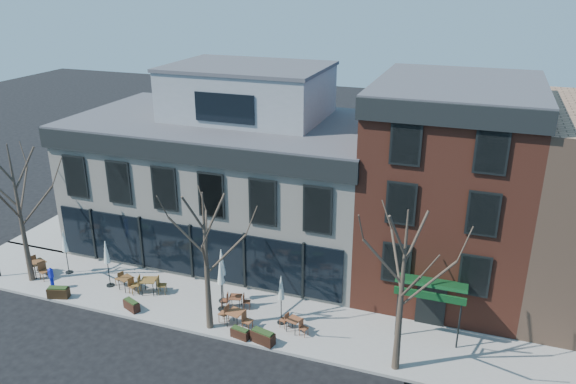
% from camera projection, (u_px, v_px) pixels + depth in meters
% --- Properties ---
extents(ground, '(120.00, 120.00, 0.00)m').
position_uv_depth(ground, '(194.00, 280.00, 31.71)').
color(ground, black).
rests_on(ground, ground).
extents(sidewalk_front, '(33.50, 4.70, 0.15)m').
position_uv_depth(sidewalk_front, '(230.00, 310.00, 28.77)').
color(sidewalk_front, gray).
rests_on(sidewalk_front, ground).
extents(sidewalk_side, '(4.50, 12.00, 0.15)m').
position_uv_depth(sidewalk_side, '(96.00, 213.00, 40.48)').
color(sidewalk_side, gray).
rests_on(sidewalk_side, ground).
extents(corner_building, '(18.39, 10.39, 11.10)m').
position_uv_depth(corner_building, '(231.00, 174.00, 34.42)').
color(corner_building, beige).
rests_on(corner_building, ground).
extents(red_brick_building, '(8.20, 11.78, 11.18)m').
position_uv_depth(red_brick_building, '(449.00, 185.00, 29.96)').
color(red_brick_building, brown).
rests_on(red_brick_building, ground).
extents(tree_corner, '(3.93, 3.98, 7.92)m').
position_uv_depth(tree_corner, '(20.00, 213.00, 30.02)').
color(tree_corner, '#382B21').
rests_on(tree_corner, sidewalk_front).
extents(tree_mid, '(3.50, 3.55, 7.04)m').
position_uv_depth(tree_mid, '(206.00, 260.00, 25.96)').
color(tree_mid, '#382B21').
rests_on(tree_mid, sidewalk_front).
extents(tree_right, '(3.72, 3.77, 7.48)m').
position_uv_depth(tree_right, '(402.00, 291.00, 23.06)').
color(tree_right, '#382B21').
rests_on(tree_right, sidewalk_front).
extents(call_box, '(0.26, 0.26, 1.30)m').
position_uv_depth(call_box, '(51.00, 277.00, 30.37)').
color(call_box, '#0D19AA').
rests_on(call_box, sidewalk_front).
extents(cafe_set_0, '(2.02, 1.17, 1.04)m').
position_uv_depth(cafe_set_0, '(38.00, 267.00, 31.79)').
color(cafe_set_0, brown).
rests_on(cafe_set_0, sidewalk_front).
extents(cafe_set_1, '(1.73, 0.99, 0.89)m').
position_uv_depth(cafe_set_1, '(126.00, 282.00, 30.36)').
color(cafe_set_1, brown).
rests_on(cafe_set_1, sidewalk_front).
extents(cafe_set_2, '(1.95, 1.03, 1.00)m').
position_uv_depth(cafe_set_2, '(149.00, 285.00, 30.00)').
color(cafe_set_2, brown).
rests_on(cafe_set_2, sidewalk_front).
extents(cafe_set_3, '(1.60, 0.75, 0.82)m').
position_uv_depth(cafe_set_3, '(236.00, 301.00, 28.70)').
color(cafe_set_3, brown).
rests_on(cafe_set_3, sidewalk_front).
extents(cafe_set_4, '(1.90, 0.85, 0.98)m').
position_uv_depth(cafe_set_4, '(235.00, 317.00, 27.19)').
color(cafe_set_4, brown).
rests_on(cafe_set_4, sidewalk_front).
extents(cafe_set_5, '(1.61, 0.82, 0.82)m').
position_uv_depth(cafe_set_5, '(294.00, 324.00, 26.81)').
color(cafe_set_5, brown).
rests_on(cafe_set_5, sidewalk_front).
extents(umbrella_0, '(0.42, 0.42, 2.64)m').
position_uv_depth(umbrella_0, '(65.00, 244.00, 31.57)').
color(umbrella_0, black).
rests_on(umbrella_0, sidewalk_front).
extents(umbrella_1, '(0.44, 0.44, 2.73)m').
position_uv_depth(umbrella_1, '(106.00, 254.00, 30.20)').
color(umbrella_1, black).
rests_on(umbrella_1, sidewalk_front).
extents(umbrella_2, '(0.48, 0.48, 3.03)m').
position_uv_depth(umbrella_2, '(222.00, 265.00, 28.65)').
color(umbrella_2, black).
rests_on(umbrella_2, sidewalk_front).
extents(umbrella_3, '(0.47, 0.47, 2.91)m').
position_uv_depth(umbrella_3, '(221.00, 274.00, 27.97)').
color(umbrella_3, black).
rests_on(umbrella_3, sidewalk_front).
extents(umbrella_4, '(0.42, 0.42, 2.62)m').
position_uv_depth(umbrella_4, '(281.00, 290.00, 26.93)').
color(umbrella_4, black).
rests_on(umbrella_4, sidewalk_front).
extents(planter_0, '(1.18, 0.73, 0.62)m').
position_uv_depth(planter_0, '(58.00, 292.00, 29.67)').
color(planter_0, '#301F10').
rests_on(planter_0, sidewalk_front).
extents(planter_1, '(1.05, 0.74, 0.54)m').
position_uv_depth(planter_1, '(132.00, 305.00, 28.59)').
color(planter_1, black).
rests_on(planter_1, sidewalk_front).
extents(planter_2, '(0.97, 0.54, 0.51)m').
position_uv_depth(planter_2, '(240.00, 333.00, 26.39)').
color(planter_2, '#331A11').
rests_on(planter_2, sidewalk_front).
extents(planter_3, '(1.22, 0.70, 0.64)m').
position_uv_depth(planter_3, '(263.00, 337.00, 26.00)').
color(planter_3, black).
rests_on(planter_3, sidewalk_front).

